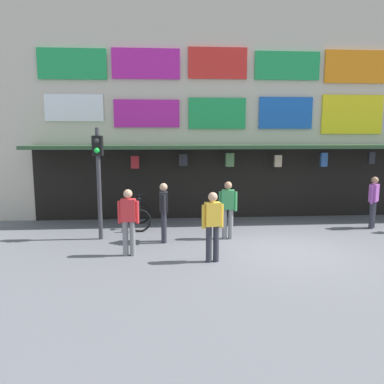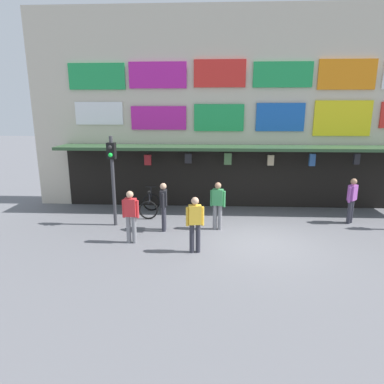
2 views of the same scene
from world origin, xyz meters
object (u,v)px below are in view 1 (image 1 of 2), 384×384
bicycle_parked (140,216)px  pedestrian_in_green (373,199)px  pedestrian_in_yellow (213,223)px  traffic_light_near (98,166)px  pedestrian_in_purple (228,207)px  pedestrian_in_black (129,219)px  pedestrian_in_white (164,209)px

bicycle_parked → pedestrian_in_green: bearing=-4.8°
pedestrian_in_yellow → traffic_light_near: bearing=143.3°
pedestrian_in_purple → pedestrian_in_black: (-2.72, -1.34, 0.00)m
bicycle_parked → pedestrian_in_yellow: 4.03m
pedestrian_in_black → pedestrian_in_yellow: (2.02, -0.63, 0.00)m
bicycle_parked → pedestrian_in_purple: (2.63, -1.52, 0.55)m
bicycle_parked → pedestrian_in_yellow: size_ratio=0.71×
pedestrian_in_purple → pedestrian_in_black: bearing=-153.7°
traffic_light_near → pedestrian_in_white: traffic_light_near is taller
pedestrian_in_purple → traffic_light_near: bearing=176.2°
traffic_light_near → bicycle_parked: size_ratio=2.67×
bicycle_parked → pedestrian_in_black: pedestrian_in_black is taller
pedestrian_in_purple → pedestrian_in_white: size_ratio=1.00×
pedestrian_in_black → pedestrian_in_white: bearing=52.5°
pedestrian_in_black → pedestrian_in_yellow: same height
traffic_light_near → pedestrian_in_purple: size_ratio=1.90×
pedestrian_in_purple → pedestrian_in_green: size_ratio=1.00×
pedestrian_in_white → pedestrian_in_green: same height
pedestrian_in_purple → pedestrian_in_yellow: 2.10m
pedestrian_in_green → bicycle_parked: bearing=175.2°
pedestrian_in_yellow → pedestrian_in_green: size_ratio=1.00×
pedestrian_in_green → pedestrian_in_white: bearing=-170.8°
bicycle_parked → pedestrian_in_green: pedestrian_in_green is taller
traffic_light_near → pedestrian_in_black: traffic_light_near is taller
traffic_light_near → pedestrian_in_black: (0.96, -1.59, -1.19)m
pedestrian_in_yellow → pedestrian_in_white: bearing=122.8°
pedestrian_in_yellow → pedestrian_in_green: same height
pedestrian_in_purple → pedestrian_in_green: bearing=10.2°
pedestrian_in_green → pedestrian_in_black: bearing=-163.7°
pedestrian_in_purple → pedestrian_in_black: same height
traffic_light_near → pedestrian_in_green: bearing=4.3°
bicycle_parked → pedestrian_in_purple: 3.08m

